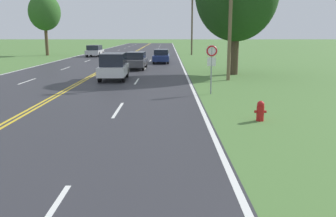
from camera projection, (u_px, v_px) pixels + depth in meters
name	position (u px, v px, depth m)	size (l,w,h in m)	color
fire_hydrant	(261.00, 111.00, 12.85)	(0.43, 0.27, 0.74)	red
traffic_sign	(212.00, 57.00, 18.23)	(0.60, 0.10, 2.54)	gray
utility_pole_midground	(231.00, 11.00, 23.25)	(1.80, 0.24, 8.76)	brown
utility_pole_far	(192.00, 24.00, 51.99)	(1.80, 0.24, 8.55)	brown
tree_mid_treeline	(45.00, 12.00, 50.19)	(4.45, 4.45, 8.63)	brown
car_white_suv_mid_near	(114.00, 66.00, 24.22)	(1.84, 4.09, 1.81)	black
car_dark_grey_sedan_mid_far	(136.00, 60.00, 31.64)	(1.88, 4.50, 1.51)	black
car_dark_blue_sedan_receding	(162.00, 56.00, 38.46)	(1.78, 4.89, 1.44)	black
car_silver_hatchback_distant	(95.00, 50.00, 48.73)	(1.97, 3.69, 1.55)	black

